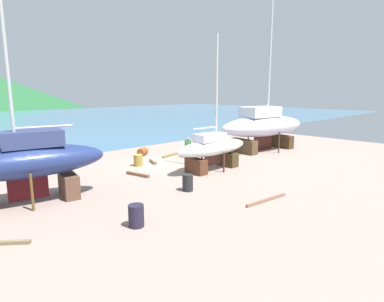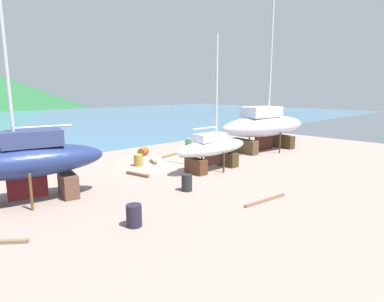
{
  "view_description": "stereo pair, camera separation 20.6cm",
  "coord_description": "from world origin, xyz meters",
  "px_view_note": "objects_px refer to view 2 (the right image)",
  "views": [
    {
      "loc": [
        -14.09,
        -18.09,
        5.32
      ],
      "look_at": [
        0.97,
        -2.71,
        1.24
      ],
      "focal_mm": 30.07,
      "sensor_mm": 36.0,
      "label": 1
    },
    {
      "loc": [
        -13.95,
        -18.23,
        5.32
      ],
      "look_at": [
        0.97,
        -2.71,
        1.24
      ],
      "focal_mm": 30.07,
      "sensor_mm": 36.0,
      "label": 2
    }
  ],
  "objects_px": {
    "barrel_blue_faded": "(200,144)",
    "barrel_rust_near": "(134,216)",
    "worker": "(188,147)",
    "barrel_tipped_center": "(138,160)",
    "sailboat_far_slipway": "(26,161)",
    "barrel_tipped_left": "(187,183)",
    "barrel_by_slipway": "(143,152)",
    "sailboat_large_starboard": "(264,125)",
    "sailboat_mid_port": "(212,148)"
  },
  "relations": [
    {
      "from": "barrel_blue_faded",
      "to": "barrel_rust_near",
      "type": "distance_m",
      "value": 17.58
    },
    {
      "from": "worker",
      "to": "barrel_tipped_center",
      "type": "height_order",
      "value": "worker"
    },
    {
      "from": "barrel_rust_near",
      "to": "sailboat_far_slipway",
      "type": "bearing_deg",
      "value": 109.47
    },
    {
      "from": "barrel_tipped_left",
      "to": "barrel_blue_faded",
      "type": "bearing_deg",
      "value": 41.57
    },
    {
      "from": "sailboat_far_slipway",
      "to": "barrel_rust_near",
      "type": "bearing_deg",
      "value": 120.38
    },
    {
      "from": "barrel_by_slipway",
      "to": "barrel_tipped_left",
      "type": "xyz_separation_m",
      "value": [
        -3.9,
        -9.51,
        0.13
      ]
    },
    {
      "from": "sailboat_large_starboard",
      "to": "sailboat_far_slipway",
      "type": "bearing_deg",
      "value": -171.67
    },
    {
      "from": "barrel_tipped_center",
      "to": "worker",
      "type": "bearing_deg",
      "value": -5.42
    },
    {
      "from": "barrel_by_slipway",
      "to": "barrel_rust_near",
      "type": "xyz_separation_m",
      "value": [
        -8.53,
        -11.42,
        0.13
      ]
    },
    {
      "from": "barrel_tipped_center",
      "to": "barrel_tipped_left",
      "type": "relative_size",
      "value": 0.9
    },
    {
      "from": "sailboat_large_starboard",
      "to": "barrel_blue_faded",
      "type": "distance_m",
      "value": 6.01
    },
    {
      "from": "barrel_blue_faded",
      "to": "barrel_tipped_left",
      "type": "xyz_separation_m",
      "value": [
        -9.56,
        -8.48,
        0.0
      ]
    },
    {
      "from": "sailboat_far_slipway",
      "to": "barrel_tipped_left",
      "type": "xyz_separation_m",
      "value": [
        6.7,
        -3.94,
        -1.57
      ]
    },
    {
      "from": "worker",
      "to": "barrel_rust_near",
      "type": "height_order",
      "value": "worker"
    },
    {
      "from": "sailboat_mid_port",
      "to": "barrel_tipped_left",
      "type": "xyz_separation_m",
      "value": [
        -4.43,
        -2.22,
        -1.04
      ]
    },
    {
      "from": "worker",
      "to": "sailboat_mid_port",
      "type": "bearing_deg",
      "value": 175.26
    },
    {
      "from": "worker",
      "to": "barrel_by_slipway",
      "type": "bearing_deg",
      "value": 48.62
    },
    {
      "from": "sailboat_mid_port",
      "to": "sailboat_large_starboard",
      "type": "height_order",
      "value": "sailboat_large_starboard"
    },
    {
      "from": "sailboat_large_starboard",
      "to": "barrel_blue_faded",
      "type": "height_order",
      "value": "sailboat_large_starboard"
    },
    {
      "from": "sailboat_far_slipway",
      "to": "barrel_tipped_center",
      "type": "height_order",
      "value": "sailboat_far_slipway"
    },
    {
      "from": "barrel_blue_faded",
      "to": "sailboat_large_starboard",
      "type": "bearing_deg",
      "value": -51.79
    },
    {
      "from": "sailboat_large_starboard",
      "to": "barrel_by_slipway",
      "type": "height_order",
      "value": "sailboat_large_starboard"
    },
    {
      "from": "barrel_by_slipway",
      "to": "barrel_tipped_center",
      "type": "bearing_deg",
      "value": -130.56
    },
    {
      "from": "sailboat_far_slipway",
      "to": "worker",
      "type": "height_order",
      "value": "sailboat_far_slipway"
    },
    {
      "from": "barrel_blue_faded",
      "to": "barrel_rust_near",
      "type": "height_order",
      "value": "same"
    },
    {
      "from": "sailboat_large_starboard",
      "to": "barrel_by_slipway",
      "type": "distance_m",
      "value": 10.92
    },
    {
      "from": "sailboat_far_slipway",
      "to": "barrel_tipped_left",
      "type": "relative_size",
      "value": 14.63
    },
    {
      "from": "sailboat_mid_port",
      "to": "barrel_rust_near",
      "type": "relative_size",
      "value": 9.94
    },
    {
      "from": "barrel_tipped_center",
      "to": "barrel_tipped_left",
      "type": "height_order",
      "value": "barrel_tipped_left"
    },
    {
      "from": "barrel_by_slipway",
      "to": "barrel_tipped_left",
      "type": "bearing_deg",
      "value": -112.3
    },
    {
      "from": "sailboat_mid_port",
      "to": "sailboat_far_slipway",
      "type": "xyz_separation_m",
      "value": [
        -11.12,
        1.71,
        0.52
      ]
    },
    {
      "from": "sailboat_large_starboard",
      "to": "barrel_tipped_left",
      "type": "height_order",
      "value": "sailboat_large_starboard"
    },
    {
      "from": "sailboat_far_slipway",
      "to": "barrel_by_slipway",
      "type": "xyz_separation_m",
      "value": [
        10.6,
        5.58,
        -1.7
      ]
    },
    {
      "from": "sailboat_far_slipway",
      "to": "barrel_tipped_left",
      "type": "height_order",
      "value": "sailboat_far_slipway"
    },
    {
      "from": "barrel_tipped_center",
      "to": "barrel_tipped_left",
      "type": "xyz_separation_m",
      "value": [
        -1.47,
        -6.67,
        0.04
      ]
    },
    {
      "from": "barrel_tipped_left",
      "to": "sailboat_large_starboard",
      "type": "bearing_deg",
      "value": 16.82
    },
    {
      "from": "barrel_rust_near",
      "to": "barrel_by_slipway",
      "type": "bearing_deg",
      "value": 53.23
    },
    {
      "from": "sailboat_mid_port",
      "to": "barrel_blue_faded",
      "type": "relative_size",
      "value": 9.93
    },
    {
      "from": "worker",
      "to": "barrel_tipped_center",
      "type": "xyz_separation_m",
      "value": [
        -4.51,
        0.43,
        -0.44
      ]
    },
    {
      "from": "sailboat_large_starboard",
      "to": "barrel_blue_faded",
      "type": "xyz_separation_m",
      "value": [
        -3.55,
        4.51,
        -1.78
      ]
    },
    {
      "from": "barrel_tipped_left",
      "to": "barrel_rust_near",
      "type": "xyz_separation_m",
      "value": [
        -4.63,
        -1.9,
        -0.01
      ]
    },
    {
      "from": "worker",
      "to": "barrel_tipped_center",
      "type": "bearing_deg",
      "value": 100.89
    },
    {
      "from": "sailboat_large_starboard",
      "to": "barrel_by_slipway",
      "type": "bearing_deg",
      "value": 157.19
    },
    {
      "from": "barrel_rust_near",
      "to": "sailboat_mid_port",
      "type": "bearing_deg",
      "value": 24.5
    },
    {
      "from": "sailboat_large_starboard",
      "to": "barrel_rust_near",
      "type": "xyz_separation_m",
      "value": [
        -17.74,
        -5.87,
        -1.78
      ]
    },
    {
      "from": "sailboat_large_starboard",
      "to": "sailboat_far_slipway",
      "type": "distance_m",
      "value": 19.81
    },
    {
      "from": "barrel_tipped_center",
      "to": "barrel_rust_near",
      "type": "distance_m",
      "value": 10.52
    },
    {
      "from": "barrel_by_slipway",
      "to": "sailboat_far_slipway",
      "type": "bearing_deg",
      "value": -152.24
    },
    {
      "from": "sailboat_far_slipway",
      "to": "barrel_by_slipway",
      "type": "distance_m",
      "value": 12.09
    },
    {
      "from": "worker",
      "to": "barrel_tipped_left",
      "type": "height_order",
      "value": "worker"
    }
  ]
}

